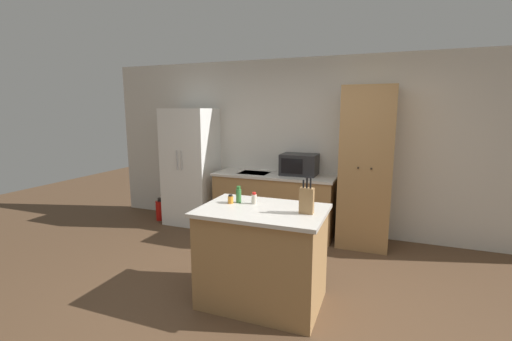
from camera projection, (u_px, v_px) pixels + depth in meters
name	position (u px, v px, depth m)	size (l,w,h in m)	color
ground_plane	(271.00, 310.00, 3.19)	(14.00, 14.00, 0.00)	brown
wall_back	(321.00, 147.00, 5.11)	(7.20, 0.06, 2.60)	beige
refrigerator	(191.00, 167.00, 5.57)	(0.76, 0.66, 1.87)	white
back_counter	(274.00, 203.00, 5.17)	(1.82, 0.63, 0.90)	#9E7547
pantry_cabinet	(366.00, 168.00, 4.60)	(0.67, 0.64, 2.15)	#9E7547
kitchen_island	(262.00, 256.00, 3.26)	(1.17, 0.81, 0.94)	#9E7547
microwave	(299.00, 164.00, 5.02)	(0.52, 0.39, 0.31)	#232326
knife_block	(307.00, 200.00, 3.01)	(0.12, 0.07, 0.33)	#9E7547
spice_bottle_tall_dark	(239.00, 195.00, 3.38)	(0.05, 0.05, 0.17)	#337033
spice_bottle_short_red	(231.00, 199.00, 3.35)	(0.05, 0.05, 0.09)	orange
spice_bottle_amber_oil	(254.00, 198.00, 3.34)	(0.05, 0.05, 0.11)	beige
fire_extinguisher	(160.00, 210.00, 5.79)	(0.13, 0.13, 0.38)	red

